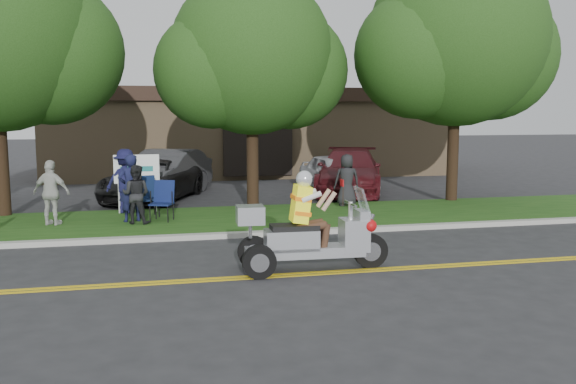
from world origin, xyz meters
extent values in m
plane|color=#28282B|center=(0.00, 0.00, 0.00)|extent=(120.00, 120.00, 0.00)
cube|color=gold|center=(0.00, -0.58, 0.01)|extent=(60.00, 0.10, 0.01)
cube|color=gold|center=(0.00, -0.42, 0.01)|extent=(60.00, 0.10, 0.01)
cube|color=#A8A89E|center=(0.00, 3.05, 0.06)|extent=(60.00, 0.25, 0.12)
cube|color=#174412|center=(0.00, 5.20, 0.06)|extent=(60.00, 4.00, 0.10)
cube|color=#9E7F5B|center=(2.00, 19.00, 2.00)|extent=(18.00, 8.00, 4.00)
cube|color=black|center=(2.00, 14.95, 3.70)|extent=(18.00, 0.30, 0.60)
cylinder|color=#332114|center=(-6.50, 7.00, 2.30)|extent=(0.36, 0.36, 4.59)
sphere|color=#1E4413|center=(-5.15, 7.30, 4.59)|extent=(4.05, 4.05, 4.05)
cylinder|color=#332114|center=(0.50, 7.20, 2.10)|extent=(0.36, 0.36, 4.20)
sphere|color=#1E4413|center=(0.50, 7.20, 4.65)|extent=(4.80, 4.80, 4.80)
sphere|color=#1E4413|center=(1.70, 7.50, 4.20)|extent=(3.60, 3.60, 3.60)
sphere|color=#1E4413|center=(-0.70, 7.00, 4.12)|extent=(3.36, 3.36, 3.36)
cylinder|color=#332114|center=(7.00, 7.00, 2.38)|extent=(0.36, 0.36, 4.76)
sphere|color=#1E4413|center=(7.00, 7.00, 5.27)|extent=(5.60, 5.60, 5.60)
sphere|color=#1E4413|center=(8.40, 7.30, 4.76)|extent=(4.20, 4.20, 4.20)
sphere|color=#1E4413|center=(5.60, 6.80, 4.68)|extent=(3.92, 3.92, 3.92)
cylinder|color=silver|center=(-3.40, 6.60, 0.55)|extent=(0.06, 0.06, 1.10)
cylinder|color=silver|center=(-2.40, 6.60, 0.55)|extent=(0.06, 0.06, 1.10)
cube|color=white|center=(-2.90, 6.60, 1.35)|extent=(1.25, 0.06, 0.80)
cylinder|color=black|center=(1.52, -0.30, 0.33)|extent=(0.66, 0.18, 0.65)
cylinder|color=black|center=(-0.67, -0.61, 0.30)|extent=(0.62, 0.19, 0.61)
cylinder|color=black|center=(-0.64, 0.17, 0.30)|extent=(0.62, 0.19, 0.61)
cube|color=silver|center=(0.33, -0.26, 0.37)|extent=(2.09, 0.58, 0.20)
cube|color=silver|center=(0.00, -0.25, 0.60)|extent=(1.00, 0.54, 0.38)
cube|color=black|center=(0.05, -0.25, 0.83)|extent=(0.89, 0.49, 0.11)
cube|color=silver|center=(1.20, -0.29, 0.65)|extent=(0.51, 0.54, 0.60)
cube|color=silver|center=(1.35, -0.30, 1.28)|extent=(0.23, 0.51, 0.53)
cube|color=silver|center=(-0.76, -0.22, 1.09)|extent=(0.51, 0.48, 0.33)
sphere|color=#B20C0F|center=(1.44, -0.45, 0.85)|extent=(0.24, 0.24, 0.24)
cube|color=#FFFC1A|center=(0.17, -0.25, 1.26)|extent=(0.39, 0.45, 0.71)
sphere|color=silver|center=(0.24, -0.25, 1.72)|extent=(0.32, 0.32, 0.32)
cylinder|color=black|center=(-2.56, 4.97, 0.32)|extent=(0.03, 0.03, 0.44)
cylinder|color=black|center=(-2.11, 4.80, 0.32)|extent=(0.03, 0.03, 0.44)
cylinder|color=black|center=(-2.41, 5.38, 0.32)|extent=(0.03, 0.03, 0.44)
cylinder|color=black|center=(-1.96, 5.21, 0.32)|extent=(0.03, 0.03, 0.44)
cube|color=#111C4F|center=(-2.26, 5.09, 0.55)|extent=(0.69, 0.66, 0.04)
cube|color=#111C4F|center=(-2.18, 5.31, 0.85)|extent=(0.57, 0.34, 0.59)
cylinder|color=black|center=(-2.81, 5.54, 0.34)|extent=(0.03, 0.03, 0.46)
cylinder|color=black|center=(-2.32, 5.67, 0.34)|extent=(0.03, 0.03, 0.46)
cylinder|color=black|center=(-2.92, 5.99, 0.34)|extent=(0.03, 0.03, 0.46)
cylinder|color=black|center=(-2.44, 6.12, 0.34)|extent=(0.03, 0.03, 0.46)
cube|color=#0D1A3C|center=(-2.62, 5.83, 0.58)|extent=(0.69, 0.65, 0.04)
cube|color=#0D1A3C|center=(-2.68, 6.07, 0.89)|extent=(0.60, 0.31, 0.62)
imported|color=#15183C|center=(-3.03, 5.18, 0.98)|extent=(0.73, 0.58, 1.76)
imported|color=black|center=(-2.89, 4.85, 0.86)|extent=(0.87, 0.77, 1.50)
imported|color=beige|center=(-4.96, 5.11, 0.93)|extent=(1.04, 0.73, 1.64)
imported|color=#16163E|center=(-3.21, 6.64, 1.01)|extent=(1.32, 1.00, 1.81)
imported|color=black|center=(3.28, 6.53, 0.89)|extent=(0.82, 0.59, 1.58)
imported|color=#303033|center=(-2.00, 10.70, 0.81)|extent=(3.61, 5.19, 1.62)
imported|color=black|center=(-2.50, 9.63, 0.68)|extent=(3.90, 5.35, 1.35)
imported|color=#511319|center=(4.50, 9.96, 0.80)|extent=(4.02, 5.92, 1.59)
imported|color=#B6B8BE|center=(4.00, 9.86, 0.73)|extent=(2.13, 4.41, 1.45)
camera|label=1|loc=(-2.47, -10.97, 2.93)|focal=38.00mm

